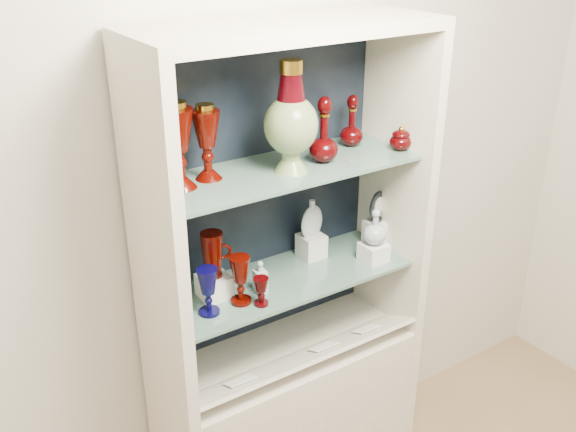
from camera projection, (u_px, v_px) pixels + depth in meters
wall_back at (254, 169)px, 2.30m from camera, size 3.50×0.02×2.80m
cabinet_base at (288, 425)px, 2.57m from camera, size 1.00×0.40×0.75m
cabinet_back_panel at (259, 191)px, 2.31m from camera, size 0.98×0.02×1.15m
cabinet_side_left at (155, 245)px, 1.93m from camera, size 0.04×0.40×1.15m
cabinet_side_right at (395, 181)px, 2.41m from camera, size 0.04×0.40×1.15m
cabinet_top_cap at (288, 28)px, 1.92m from camera, size 1.00×0.40×0.04m
shelf_lower at (285, 279)px, 2.30m from camera, size 0.92×0.34×0.01m
shelf_upper at (285, 169)px, 2.12m from camera, size 0.92×0.34×0.01m
label_ledge at (305, 357)px, 2.31m from camera, size 0.92×0.17×0.09m
label_card_0 at (323, 346)px, 2.35m from camera, size 0.10×0.06×0.03m
label_card_1 at (366, 329)px, 2.45m from camera, size 0.10×0.06×0.03m
label_card_2 at (240, 381)px, 2.17m from camera, size 0.10×0.06×0.03m
pedestal_lamp_left at (207, 142)px, 1.98m from camera, size 0.10×0.10×0.24m
pedestal_lamp_right at (179, 146)px, 1.91m from camera, size 0.12×0.12×0.27m
enamel_urn at (291, 117)px, 2.02m from camera, size 0.18×0.18×0.36m
ruby_decanter_a at (324, 126)px, 2.12m from camera, size 0.12×0.12×0.25m
ruby_decanter_b at (352, 119)px, 2.29m from camera, size 0.10×0.10×0.20m
lidded_bowl at (401, 138)px, 2.26m from camera, size 0.10×0.10×0.09m
cobalt_goblet at (208, 291)px, 2.06m from camera, size 0.09×0.09×0.16m
ruby_goblet_tall at (240, 280)px, 2.11m from camera, size 0.08×0.08×0.17m
ruby_goblet_small at (261, 291)px, 2.11m from camera, size 0.06×0.06×0.10m
riser_ruby_pitcher at (214, 286)px, 2.17m from camera, size 0.10×0.10×0.08m
ruby_pitcher at (212, 255)px, 2.12m from camera, size 0.14×0.11×0.16m
clear_square_bottle at (260, 276)px, 2.19m from camera, size 0.04×0.04×0.12m
riser_flat_flask at (311, 246)px, 2.42m from camera, size 0.09×0.09×0.09m
flat_flask at (312, 217)px, 2.37m from camera, size 0.11×0.06×0.15m
riser_clear_round_decanter at (374, 252)px, 2.40m from camera, size 0.09×0.09×0.07m
clear_round_decanter at (375, 228)px, 2.35m from camera, size 0.11×0.11×0.13m
riser_cameo_medallion at (376, 233)px, 2.51m from camera, size 0.08×0.08×0.10m
cameo_medallion at (378, 206)px, 2.46m from camera, size 0.12×0.07×0.13m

